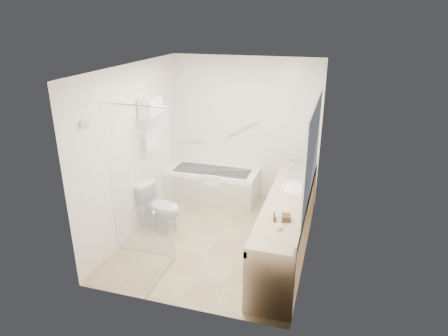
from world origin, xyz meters
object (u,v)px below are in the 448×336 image
(amenity_basket, at_px, (282,217))
(toilet, at_px, (160,207))
(water_bottle_left, at_px, (293,166))
(bathtub, at_px, (212,185))
(vanity_counter, at_px, (287,212))

(amenity_basket, bearing_deg, toilet, 158.84)
(toilet, relative_size, amenity_basket, 3.63)
(amenity_basket, xyz_separation_m, water_bottle_left, (-0.09, 1.61, 0.06))
(bathtub, relative_size, toilet, 2.20)
(bathtub, distance_m, vanity_counter, 2.09)
(amenity_basket, bearing_deg, bathtub, 127.46)
(toilet, relative_size, water_bottle_left, 3.55)
(bathtub, distance_m, amenity_basket, 2.60)
(amenity_basket, relative_size, water_bottle_left, 0.98)
(amenity_basket, distance_m, water_bottle_left, 1.61)
(vanity_counter, distance_m, amenity_basket, 0.66)
(bathtub, bearing_deg, amenity_basket, -52.54)
(vanity_counter, height_order, toilet, vanity_counter)
(water_bottle_left, bearing_deg, toilet, -156.18)
(bathtub, bearing_deg, water_bottle_left, -15.40)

